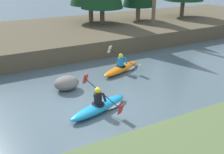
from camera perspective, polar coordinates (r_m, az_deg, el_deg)
ground_plane at (r=10.35m, az=-4.02°, el=-6.56°), size 90.00×90.00×0.00m
riverbank_far at (r=19.14m, az=-16.69°, el=8.00°), size 44.00×9.54×1.03m
kayaker_lead at (r=13.81m, az=2.35°, el=2.09°), size 2.72×1.98×1.20m
kayaker_middle at (r=10.04m, az=-2.36°, el=-6.21°), size 2.76×2.02×1.20m
boulder_midstream at (r=11.81m, az=-9.87°, el=-1.30°), size 1.12×0.88×0.63m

